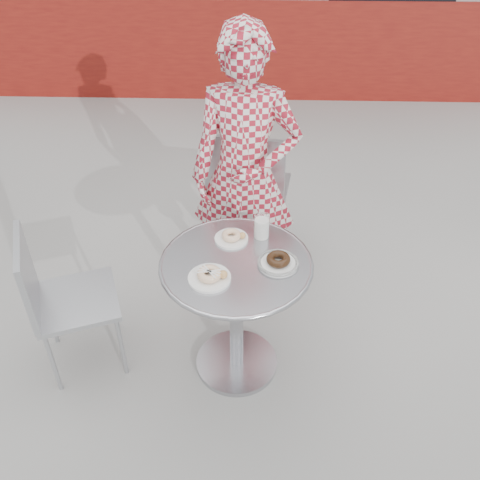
{
  "coord_description": "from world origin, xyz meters",
  "views": [
    {
      "loc": [
        0.12,
        -1.85,
        2.34
      ],
      "look_at": [
        0.06,
        0.11,
        0.8
      ],
      "focal_mm": 40.0,
      "sensor_mm": 36.0,
      "label": 1
    }
  ],
  "objects_px": {
    "plate_near": "(210,276)",
    "plate_checker": "(278,262)",
    "plate_far": "(232,237)",
    "bistro_table": "(236,290)",
    "chair_far": "(250,217)",
    "chair_left": "(80,324)",
    "milk_cup": "(262,227)",
    "seated_person": "(245,176)"
  },
  "relations": [
    {
      "from": "seated_person",
      "to": "milk_cup",
      "type": "distance_m",
      "value": 0.44
    },
    {
      "from": "chair_far",
      "to": "plate_near",
      "type": "bearing_deg",
      "value": 90.19
    },
    {
      "from": "seated_person",
      "to": "plate_far",
      "type": "xyz_separation_m",
      "value": [
        -0.05,
        -0.46,
        -0.07
      ]
    },
    {
      "from": "chair_left",
      "to": "chair_far",
      "type": "bearing_deg",
      "value": -63.2
    },
    {
      "from": "chair_left",
      "to": "plate_checker",
      "type": "relative_size",
      "value": 4.37
    },
    {
      "from": "seated_person",
      "to": "plate_far",
      "type": "relative_size",
      "value": 9.9
    },
    {
      "from": "plate_far",
      "to": "chair_left",
      "type": "bearing_deg",
      "value": -169.43
    },
    {
      "from": "milk_cup",
      "to": "plate_near",
      "type": "bearing_deg",
      "value": -125.56
    },
    {
      "from": "chair_left",
      "to": "seated_person",
      "type": "relative_size",
      "value": 0.52
    },
    {
      "from": "plate_far",
      "to": "plate_near",
      "type": "distance_m",
      "value": 0.3
    },
    {
      "from": "bistro_table",
      "to": "chair_left",
      "type": "bearing_deg",
      "value": 178.46
    },
    {
      "from": "plate_near",
      "to": "milk_cup",
      "type": "xyz_separation_m",
      "value": [
        0.23,
        0.32,
        0.04
      ]
    },
    {
      "from": "chair_far",
      "to": "plate_checker",
      "type": "distance_m",
      "value": 1.07
    },
    {
      "from": "plate_far",
      "to": "seated_person",
      "type": "bearing_deg",
      "value": 83.44
    },
    {
      "from": "bistro_table",
      "to": "chair_left",
      "type": "relative_size",
      "value": 0.87
    },
    {
      "from": "plate_checker",
      "to": "chair_far",
      "type": "bearing_deg",
      "value": 98.49
    },
    {
      "from": "chair_far",
      "to": "plate_near",
      "type": "distance_m",
      "value": 1.18
    },
    {
      "from": "plate_checker",
      "to": "plate_near",
      "type": "bearing_deg",
      "value": -159.93
    },
    {
      "from": "chair_far",
      "to": "seated_person",
      "type": "height_order",
      "value": "seated_person"
    },
    {
      "from": "bistro_table",
      "to": "plate_far",
      "type": "distance_m",
      "value": 0.26
    },
    {
      "from": "milk_cup",
      "to": "plate_far",
      "type": "bearing_deg",
      "value": -168.61
    },
    {
      "from": "chair_left",
      "to": "milk_cup",
      "type": "xyz_separation_m",
      "value": [
        0.94,
        0.18,
        0.53
      ]
    },
    {
      "from": "chair_far",
      "to": "plate_checker",
      "type": "relative_size",
      "value": 5.09
    },
    {
      "from": "plate_checker",
      "to": "milk_cup",
      "type": "bearing_deg",
      "value": 110.36
    },
    {
      "from": "chair_far",
      "to": "chair_left",
      "type": "bearing_deg",
      "value": 55.69
    },
    {
      "from": "chair_left",
      "to": "plate_checker",
      "type": "bearing_deg",
      "value": -111.89
    },
    {
      "from": "plate_near",
      "to": "plate_checker",
      "type": "distance_m",
      "value": 0.33
    },
    {
      "from": "milk_cup",
      "to": "seated_person",
      "type": "bearing_deg",
      "value": 101.98
    },
    {
      "from": "chair_left",
      "to": "milk_cup",
      "type": "relative_size",
      "value": 6.89
    },
    {
      "from": "plate_checker",
      "to": "milk_cup",
      "type": "height_order",
      "value": "milk_cup"
    },
    {
      "from": "bistro_table",
      "to": "plate_near",
      "type": "bearing_deg",
      "value": -132.91
    },
    {
      "from": "chair_far",
      "to": "seated_person",
      "type": "bearing_deg",
      "value": 94.55
    },
    {
      "from": "seated_person",
      "to": "plate_far",
      "type": "distance_m",
      "value": 0.47
    },
    {
      "from": "chair_left",
      "to": "plate_near",
      "type": "height_order",
      "value": "chair_left"
    },
    {
      "from": "plate_checker",
      "to": "chair_left",
      "type": "bearing_deg",
      "value": 178.31
    },
    {
      "from": "plate_far",
      "to": "plate_near",
      "type": "relative_size",
      "value": 0.85
    },
    {
      "from": "milk_cup",
      "to": "chair_far",
      "type": "bearing_deg",
      "value": 95.06
    },
    {
      "from": "bistro_table",
      "to": "seated_person",
      "type": "xyz_separation_m",
      "value": [
        0.03,
        0.63,
        0.27
      ]
    },
    {
      "from": "milk_cup",
      "to": "plate_checker",
      "type": "bearing_deg",
      "value": -69.64
    },
    {
      "from": "chair_far",
      "to": "plate_near",
      "type": "relative_size",
      "value": 5.08
    },
    {
      "from": "chair_far",
      "to": "plate_near",
      "type": "xyz_separation_m",
      "value": [
        -0.16,
        -1.08,
        0.45
      ]
    },
    {
      "from": "plate_checker",
      "to": "milk_cup",
      "type": "distance_m",
      "value": 0.23
    }
  ]
}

